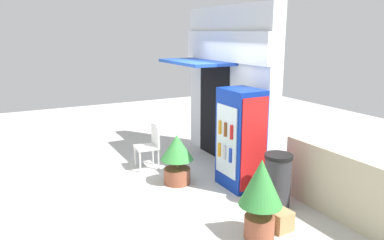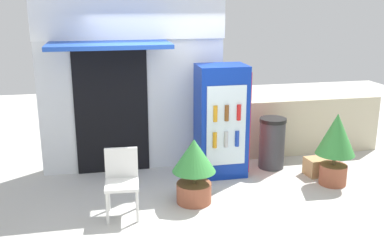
% 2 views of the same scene
% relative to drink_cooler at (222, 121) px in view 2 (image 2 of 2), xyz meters
% --- Properties ---
extents(ground, '(16.00, 16.00, 0.00)m').
position_rel_drink_cooler_xyz_m(ground, '(-0.74, -0.92, -0.87)').
color(ground, beige).
extents(storefront_building, '(2.90, 1.21, 3.19)m').
position_rel_drink_cooler_xyz_m(storefront_building, '(-1.33, 0.58, 0.76)').
color(storefront_building, silver).
rests_on(storefront_building, ground).
extents(drink_cooler, '(0.77, 0.63, 1.75)m').
position_rel_drink_cooler_xyz_m(drink_cooler, '(0.00, 0.00, 0.00)').
color(drink_cooler, '#0C2D9E').
rests_on(drink_cooler, ground).
extents(plastic_chair, '(0.45, 0.46, 0.86)m').
position_rel_drink_cooler_xyz_m(plastic_chair, '(-1.61, -1.05, -0.37)').
color(plastic_chair, silver).
rests_on(plastic_chair, ground).
extents(potted_plant_near_shop, '(0.59, 0.59, 0.91)m').
position_rel_drink_cooler_xyz_m(potted_plant_near_shop, '(-0.64, -0.92, -0.35)').
color(potted_plant_near_shop, '#995138').
rests_on(potted_plant_near_shop, ground).
extents(potted_plant_curbside, '(0.58, 0.58, 1.10)m').
position_rel_drink_cooler_xyz_m(potted_plant_curbside, '(1.54, -0.75, -0.21)').
color(potted_plant_curbside, '#995138').
rests_on(potted_plant_curbside, ground).
extents(trash_bin, '(0.44, 0.44, 0.84)m').
position_rel_drink_cooler_xyz_m(trash_bin, '(0.89, 0.09, -0.45)').
color(trash_bin, '#38383D').
rests_on(trash_bin, ground).
extents(stone_boundary_wall, '(2.52, 0.20, 1.00)m').
position_rel_drink_cooler_xyz_m(stone_boundary_wall, '(1.85, 0.62, -0.37)').
color(stone_boundary_wall, beige).
rests_on(stone_boundary_wall, ground).
extents(cardboard_box, '(0.38, 0.32, 0.28)m').
position_rel_drink_cooler_xyz_m(cardboard_box, '(1.48, -0.37, -0.73)').
color(cardboard_box, tan).
rests_on(cardboard_box, ground).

